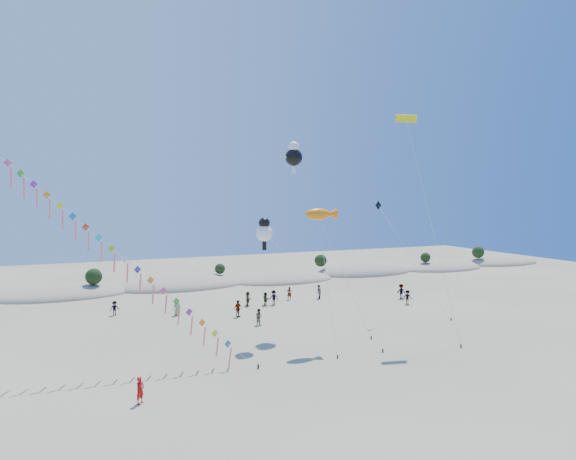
{
  "coord_description": "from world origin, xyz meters",
  "views": [
    {
      "loc": [
        -13.09,
        -25.98,
        12.88
      ],
      "look_at": [
        3.96,
        14.0,
        10.1
      ],
      "focal_mm": 30.0,
      "sensor_mm": 36.0,
      "label": 1
    }
  ],
  "objects": [
    {
      "name": "ground",
      "position": [
        0.0,
        0.0,
        0.0
      ],
      "size": [
        160.0,
        160.0,
        0.0
      ],
      "primitive_type": "plane",
      "color": "#83785A",
      "rests_on": "ground"
    },
    {
      "name": "dune_ridge",
      "position": [
        1.06,
        45.14,
        0.11
      ],
      "size": [
        145.3,
        11.49,
        5.57
      ],
      "color": "gray",
      "rests_on": "ground"
    },
    {
      "name": "kite_train",
      "position": [
        -14.6,
        14.2,
        12.2
      ],
      "size": [
        25.73,
        12.09,
        23.52
      ],
      "color": "#3F2D1E",
      "rests_on": "ground"
    },
    {
      "name": "fish_kite",
      "position": [
        6.65,
        12.66,
        11.53
      ],
      "size": [
        3.03,
        5.7,
        12.09
      ],
      "color": "#3F2D1E",
      "rests_on": "ground"
    },
    {
      "name": "cartoon_kite_low",
      "position": [
        2.06,
        15.01,
        9.99
      ],
      "size": [
        8.61,
        8.4,
        11.25
      ],
      "color": "#3F2D1E",
      "rests_on": "ground"
    },
    {
      "name": "cartoon_kite_high",
      "position": [
        6.97,
        19.51,
        17.38
      ],
      "size": [
        5.15,
        9.38,
        18.82
      ],
      "color": "#3F2D1E",
      "rests_on": "ground"
    },
    {
      "name": "parafoil_kite",
      "position": [
        15.97,
        12.74,
        20.21
      ],
      "size": [
        2.16,
        7.57,
        21.08
      ],
      "color": "#3F2D1E",
      "rests_on": "ground"
    },
    {
      "name": "dark_kite",
      "position": [
        18.31,
        17.05,
        8.77
      ],
      "size": [
        6.57,
        5.09,
        12.71
      ],
      "color": "#3F2D1E",
      "rests_on": "ground"
    },
    {
      "name": "flyer_foreground",
      "position": [
        -10.06,
        4.89,
        0.86
      ],
      "size": [
        0.74,
        0.72,
        1.71
      ],
      "primitive_type": "imported",
      "rotation": [
        0.0,
        0.0,
        0.72
      ],
      "color": "#BB0F0F",
      "rests_on": "ground"
    },
    {
      "name": "beachgoers",
      "position": [
        8.98,
        26.49,
        0.87
      ],
      "size": [
        36.03,
        11.07,
        1.89
      ],
      "color": "slate",
      "rests_on": "ground"
    }
  ]
}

